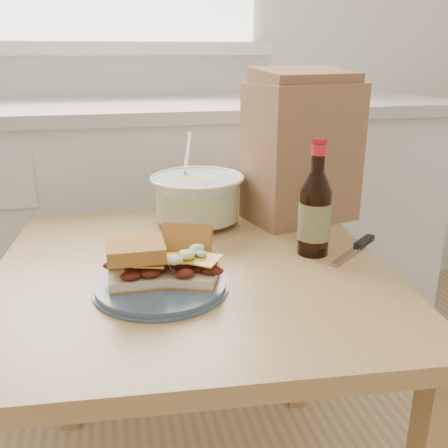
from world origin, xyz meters
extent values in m
cube|color=white|center=(0.00, 1.70, 0.45)|extent=(2.40, 0.60, 0.90)
cube|color=beige|center=(0.00, 1.70, 0.92)|extent=(2.50, 0.64, 0.04)
cube|color=tan|center=(0.15, 0.84, 0.66)|extent=(0.88, 0.88, 0.04)
cube|color=tan|center=(-0.18, 1.23, 0.32)|extent=(0.06, 0.06, 0.65)
cube|color=tan|center=(0.54, 1.17, 0.32)|extent=(0.06, 0.06, 0.65)
cylinder|color=#41546A|center=(0.07, 0.74, 0.69)|extent=(0.25, 0.25, 0.02)
cube|color=beige|center=(0.03, 0.76, 0.71)|extent=(0.11, 0.10, 0.02)
cube|color=yellow|center=(0.03, 0.76, 0.74)|extent=(0.06, 0.06, 0.00)
cube|color=#BD8332|center=(0.03, 0.76, 0.76)|extent=(0.11, 0.10, 0.03)
cube|color=beige|center=(0.13, 0.74, 0.71)|extent=(0.13, 0.13, 0.02)
cube|color=yellow|center=(0.13, 0.74, 0.74)|extent=(0.08, 0.08, 0.00)
cube|color=#BD8332|center=(0.13, 0.80, 0.74)|extent=(0.12, 0.10, 0.09)
cone|color=silver|center=(0.21, 1.11, 0.74)|extent=(0.23, 0.23, 0.12)
cylinder|color=beige|center=(0.21, 1.11, 0.74)|extent=(0.22, 0.22, 0.08)
torus|color=silver|center=(0.21, 1.11, 0.80)|extent=(0.24, 0.24, 0.01)
cylinder|color=silver|center=(0.19, 1.14, 0.84)|extent=(0.02, 0.10, 0.16)
cylinder|color=black|center=(0.43, 0.85, 0.75)|extent=(0.07, 0.07, 0.14)
cone|color=black|center=(0.43, 0.85, 0.85)|extent=(0.07, 0.07, 0.04)
cylinder|color=black|center=(0.43, 0.85, 0.90)|extent=(0.03, 0.03, 0.06)
cylinder|color=red|center=(0.43, 0.85, 0.92)|extent=(0.03, 0.03, 0.02)
cylinder|color=maroon|center=(0.43, 0.85, 0.93)|extent=(0.03, 0.03, 0.01)
cylinder|color=#32391C|center=(0.43, 0.85, 0.76)|extent=(0.07, 0.07, 0.08)
cube|color=silver|center=(0.49, 0.81, 0.69)|extent=(0.12, 0.10, 0.00)
cube|color=black|center=(0.56, 0.87, 0.69)|extent=(0.07, 0.07, 0.01)
cube|color=#916646|center=(0.48, 1.09, 0.86)|extent=(0.31, 0.24, 0.36)
camera|label=1|loc=(0.00, -0.12, 1.11)|focal=40.00mm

